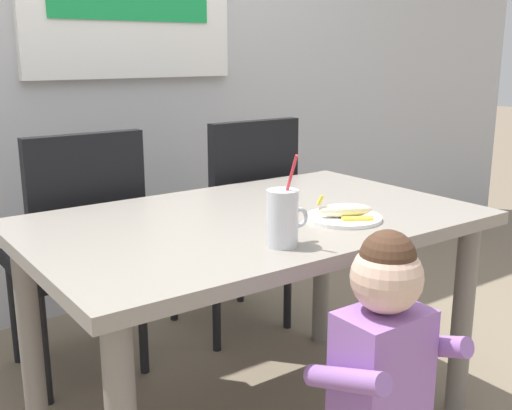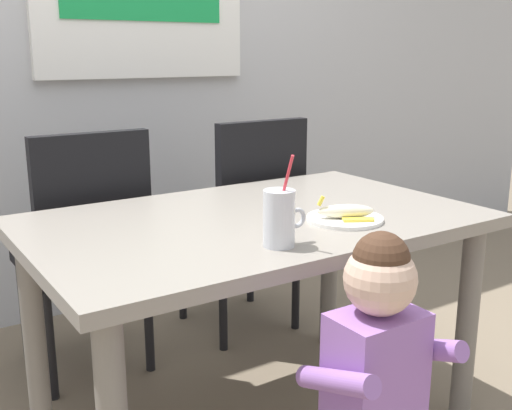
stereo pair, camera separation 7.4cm
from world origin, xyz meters
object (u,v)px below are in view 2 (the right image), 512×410
Objects in this scene: snack_plate at (345,219)px; peeled_banana at (346,212)px; dining_chair_right at (247,215)px; milk_cup at (279,221)px; dining_table at (255,247)px; toddler_standing at (376,359)px; dining_chair_left at (86,241)px.

snack_plate is 1.36× the size of peeled_banana.
dining_chair_right is at bearing 77.34° from peeled_banana.
peeled_banana is (0.30, 0.08, -0.04)m from milk_cup.
dining_table is 5.59× the size of milk_cup.
dining_table is at bearing 132.46° from peeled_banana.
toddler_standing is 0.51m from peeled_banana.
toddler_standing is (0.28, -1.24, -0.02)m from dining_chair_left.
dining_chair_right is 3.89× the size of milk_cup.
toddler_standing reaches higher than snack_plate.
milk_cup is (-0.49, -0.93, 0.26)m from dining_chair_right.
dining_chair_left is at bearing -0.78° from dining_chair_right.
toddler_standing is 3.39× the size of milk_cup.
peeled_banana is at bearing 121.27° from dining_chair_left.
snack_plate is (0.53, -0.84, 0.20)m from dining_chair_left.
milk_cup is (0.22, -0.94, 0.26)m from dining_chair_left.
toddler_standing is 0.51m from snack_plate.
dining_chair_left reaches higher than dining_table.
dining_chair_left is at bearing 102.91° from toddler_standing.
dining_chair_left is (-0.33, 0.65, -0.09)m from dining_table.
peeled_banana is at bearing 77.34° from dining_chair_right.
dining_chair_left reaches higher than peeled_banana.
dining_table is 0.35m from milk_cup.
dining_table is 6.00× the size of snack_plate.
dining_chair_left reaches higher than toddler_standing.
dining_chair_left is 3.89× the size of milk_cup.
dining_chair_left is 4.17× the size of snack_plate.
snack_plate is at bearing 58.77° from toddler_standing.
dining_chair_left is 5.66× the size of peeled_banana.
milk_cup is (-0.07, 0.30, 0.28)m from toddler_standing.
toddler_standing reaches higher than peeled_banana.
milk_cup is at bearing 62.02° from dining_chair_right.
dining_table is at bearing 59.24° from dining_chair_right.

